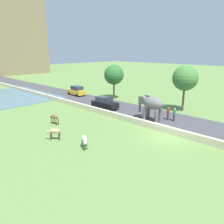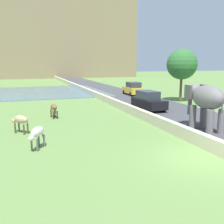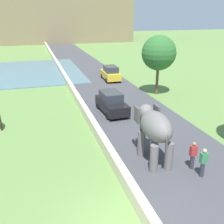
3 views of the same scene
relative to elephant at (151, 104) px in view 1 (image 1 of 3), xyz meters
name	(u,v)px [view 1 (image 1 of 3)]	position (x,y,z in m)	size (l,w,h in m)	color
ground_plane	(165,138)	(-3.43, -4.12, -2.04)	(220.00, 220.00, 0.00)	#608442
road_surface	(80,99)	(1.57, 15.88, -2.01)	(7.00, 120.00, 0.06)	#424247
barrier_wall	(68,102)	(-2.23, 13.88, -1.67)	(0.40, 110.00, 0.73)	beige
elephant	(151,104)	(0.00, 0.00, 0.00)	(1.46, 3.47, 2.99)	slate
person_beside_elephant	(168,113)	(1.64, -1.43, -1.16)	(0.36, 0.22, 1.63)	#33333D
person_trailing	(174,114)	(1.72, -2.20, -1.16)	(0.36, 0.22, 1.63)	#33333D
car_yellow	(77,91)	(3.14, 18.74, -1.14)	(1.91, 4.06, 1.80)	gold
car_black	(105,103)	(-0.01, 7.90, -1.14)	(1.94, 4.07, 1.80)	black
cow_white	(84,139)	(-10.42, -0.25, -1.20)	(0.99, 1.36, 1.15)	silver
cow_brown	(54,117)	(-8.73, 7.25, -1.20)	(0.57, 1.41, 1.15)	brown
cow_tan	(54,132)	(-11.23, 3.25, -1.20)	(1.18, 1.25, 1.15)	tan
tree_near	(114,75)	(6.00, 11.76, 2.14)	(3.39, 3.39, 5.89)	brown
tree_mid	(185,78)	(6.72, -0.79, 2.56)	(3.42, 3.42, 6.33)	brown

